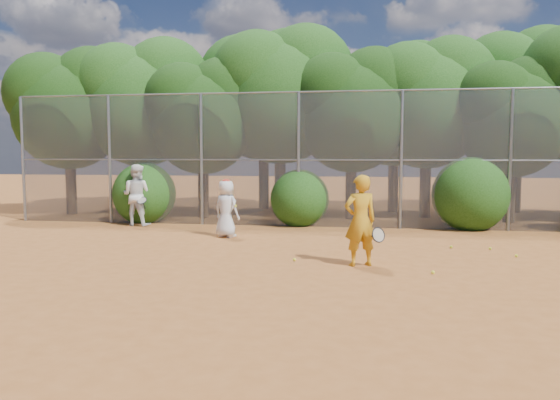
# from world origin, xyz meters

# --- Properties ---
(ground) EXTENTS (80.00, 80.00, 0.00)m
(ground) POSITION_xyz_m (0.00, 0.00, 0.00)
(ground) COLOR #965222
(ground) RESTS_ON ground
(fence_back) EXTENTS (20.05, 0.09, 4.03)m
(fence_back) POSITION_xyz_m (-0.12, 6.00, 2.05)
(fence_back) COLOR gray
(fence_back) RESTS_ON ground
(tree_0) EXTENTS (4.38, 3.81, 6.00)m
(tree_0) POSITION_xyz_m (-9.44, 8.04, 3.93)
(tree_0) COLOR black
(tree_0) RESTS_ON ground
(tree_1) EXTENTS (4.64, 4.03, 6.35)m
(tree_1) POSITION_xyz_m (-6.94, 8.54, 4.16)
(tree_1) COLOR black
(tree_1) RESTS_ON ground
(tree_2) EXTENTS (3.99, 3.47, 5.47)m
(tree_2) POSITION_xyz_m (-4.45, 7.83, 3.58)
(tree_2) COLOR black
(tree_2) RESTS_ON ground
(tree_3) EXTENTS (4.89, 4.26, 6.70)m
(tree_3) POSITION_xyz_m (-1.94, 8.84, 4.40)
(tree_3) COLOR black
(tree_3) RESTS_ON ground
(tree_4) EXTENTS (4.19, 3.64, 5.73)m
(tree_4) POSITION_xyz_m (0.55, 8.24, 3.76)
(tree_4) COLOR black
(tree_4) RESTS_ON ground
(tree_5) EXTENTS (4.51, 3.92, 6.17)m
(tree_5) POSITION_xyz_m (3.06, 9.04, 4.05)
(tree_5) COLOR black
(tree_5) RESTS_ON ground
(tree_6) EXTENTS (3.86, 3.36, 5.29)m
(tree_6) POSITION_xyz_m (5.55, 8.03, 3.47)
(tree_6) COLOR black
(tree_6) RESTS_ON ground
(tree_9) EXTENTS (4.83, 4.20, 6.62)m
(tree_9) POSITION_xyz_m (-7.94, 10.84, 4.34)
(tree_9) COLOR black
(tree_9) RESTS_ON ground
(tree_10) EXTENTS (5.15, 4.48, 7.06)m
(tree_10) POSITION_xyz_m (-2.93, 11.05, 4.63)
(tree_10) COLOR black
(tree_10) RESTS_ON ground
(tree_11) EXTENTS (4.64, 4.03, 6.35)m
(tree_11) POSITION_xyz_m (2.06, 10.64, 4.16)
(tree_11) COLOR black
(tree_11) RESTS_ON ground
(tree_12) EXTENTS (5.02, 4.37, 6.88)m
(tree_12) POSITION_xyz_m (6.56, 11.24, 4.51)
(tree_12) COLOR black
(tree_12) RESTS_ON ground
(bush_0) EXTENTS (2.00, 2.00, 2.00)m
(bush_0) POSITION_xyz_m (-6.00, 6.30, 1.00)
(bush_0) COLOR #194210
(bush_0) RESTS_ON ground
(bush_1) EXTENTS (1.80, 1.80, 1.80)m
(bush_1) POSITION_xyz_m (-1.00, 6.30, 0.90)
(bush_1) COLOR #194210
(bush_1) RESTS_ON ground
(bush_2) EXTENTS (2.20, 2.20, 2.20)m
(bush_2) POSITION_xyz_m (4.00, 6.30, 1.10)
(bush_2) COLOR #194210
(bush_2) RESTS_ON ground
(player_yellow) EXTENTS (0.89, 0.65, 1.79)m
(player_yellow) POSITION_xyz_m (0.91, 0.52, 0.89)
(player_yellow) COLOR #C58917
(player_yellow) RESTS_ON ground
(player_teen) EXTENTS (0.87, 0.74, 1.53)m
(player_teen) POSITION_xyz_m (-2.61, 3.63, 0.76)
(player_teen) COLOR silver
(player_teen) RESTS_ON ground
(player_white) EXTENTS (0.96, 0.82, 1.86)m
(player_white) POSITION_xyz_m (-5.87, 5.40, 0.93)
(player_white) COLOR white
(player_white) RESTS_ON ground
(ball_0) EXTENTS (0.07, 0.07, 0.07)m
(ball_0) POSITION_xyz_m (2.98, 2.81, 0.03)
(ball_0) COLOR yellow
(ball_0) RESTS_ON ground
(ball_1) EXTENTS (0.07, 0.07, 0.07)m
(ball_1) POSITION_xyz_m (2.24, -0.04, 0.03)
(ball_1) COLOR yellow
(ball_1) RESTS_ON ground
(ball_2) EXTENTS (0.07, 0.07, 0.07)m
(ball_2) POSITION_xyz_m (4.18, 1.90, 0.03)
(ball_2) COLOR yellow
(ball_2) RESTS_ON ground
(ball_3) EXTENTS (0.07, 0.07, 0.07)m
(ball_3) POSITION_xyz_m (-0.42, 0.75, 0.03)
(ball_3) COLOR yellow
(ball_3) RESTS_ON ground
(ball_4) EXTENTS (0.07, 0.07, 0.07)m
(ball_4) POSITION_xyz_m (3.83, 2.72, 0.03)
(ball_4) COLOR yellow
(ball_4) RESTS_ON ground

